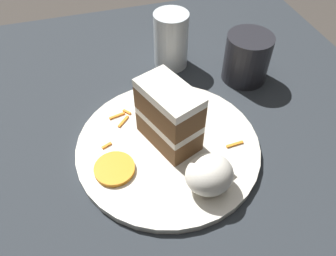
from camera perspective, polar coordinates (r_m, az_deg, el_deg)
ground_plane at (r=0.51m, az=-3.13°, el=-8.11°), size 6.00×6.00×0.00m
dining_table at (r=0.50m, az=-3.18°, el=-7.45°), size 0.91×0.96×0.02m
plate at (r=0.50m, az=0.00°, el=-3.16°), size 0.28×0.28×0.01m
cake_slice at (r=0.47m, az=0.16°, el=2.11°), size 0.09×0.11×0.10m
cream_dollop at (r=0.44m, az=7.21°, el=-8.08°), size 0.06×0.06×0.05m
orange_garnish at (r=0.47m, az=-9.22°, el=-7.40°), size 0.06×0.06×0.01m
carrot_shreds_scatter at (r=0.52m, az=-3.31°, el=0.60°), size 0.21×0.12×0.00m
drinking_glass at (r=0.64m, az=0.52°, el=14.47°), size 0.06×0.06×0.11m
coffee_mug at (r=0.62m, az=13.62°, el=12.06°), size 0.08×0.08×0.09m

